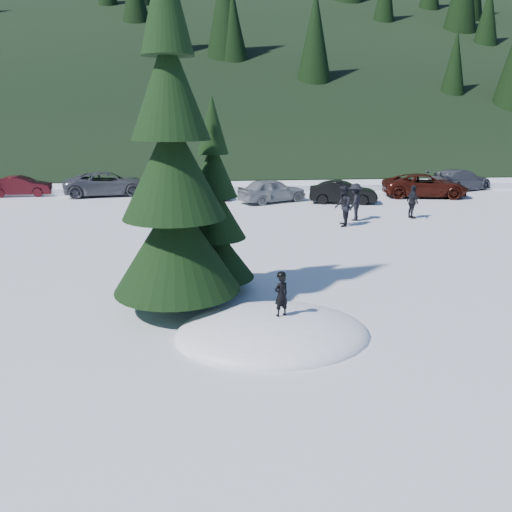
{
  "coord_description": "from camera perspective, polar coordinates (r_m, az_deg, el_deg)",
  "views": [
    {
      "loc": [
        -1.49,
        -10.41,
        4.8
      ],
      "look_at": [
        -0.09,
        2.79,
        1.1
      ],
      "focal_mm": 35.0,
      "sensor_mm": 36.0,
      "label": 1
    }
  ],
  "objects": [
    {
      "name": "car_1",
      "position": [
        34.93,
        -25.23,
        7.24
      ],
      "size": [
        3.86,
        1.54,
        1.25
      ],
      "primitive_type": "imported",
      "rotation": [
        0.0,
        0.0,
        1.63
      ],
      "color": "#380A0F",
      "rests_on": "ground"
    },
    {
      "name": "car_6",
      "position": [
        32.97,
        18.76,
        7.63
      ],
      "size": [
        5.47,
        3.24,
        1.43
      ],
      "primitive_type": "imported",
      "rotation": [
        0.0,
        0.0,
        1.39
      ],
      "color": "#39110A",
      "rests_on": "ground"
    },
    {
      "name": "adult_2",
      "position": [
        24.45,
        11.25,
        6.07
      ],
      "size": [
        1.18,
        1.32,
        1.78
      ],
      "primitive_type": "imported",
      "rotation": [
        0.0,
        0.0,
        4.13
      ],
      "color": "black",
      "rests_on": "ground"
    },
    {
      "name": "car_7",
      "position": [
        36.88,
        22.24,
        8.07
      ],
      "size": [
        5.34,
        3.91,
        1.44
      ],
      "primitive_type": "imported",
      "rotation": [
        0.0,
        0.0,
        2.01
      ],
      "color": "#4D4E55",
      "rests_on": "ground"
    },
    {
      "name": "snow_mound",
      "position": [
        11.56,
        1.91,
        -8.96
      ],
      "size": [
        4.48,
        3.52,
        0.96
      ],
      "primitive_type": "ellipsoid",
      "color": "white",
      "rests_on": "ground"
    },
    {
      "name": "ground",
      "position": [
        11.56,
        1.91,
        -8.96
      ],
      "size": [
        200.0,
        200.0,
        0.0
      ],
      "primitive_type": "plane",
      "color": "white",
      "rests_on": "ground"
    },
    {
      "name": "car_3",
      "position": [
        29.98,
        -6.92,
        7.45
      ],
      "size": [
        4.5,
        2.34,
        1.24
      ],
      "primitive_type": "imported",
      "rotation": [
        0.0,
        0.0,
        1.72
      ],
      "color": "#100E33",
      "rests_on": "ground"
    },
    {
      "name": "car_4",
      "position": [
        29.3,
        1.83,
        7.51
      ],
      "size": [
        4.38,
        3.19,
        1.39
      ],
      "primitive_type": "imported",
      "rotation": [
        0.0,
        0.0,
        2.0
      ],
      "color": "gray",
      "rests_on": "ground"
    },
    {
      "name": "spruce_tall",
      "position": [
        12.32,
        -9.43,
        8.47
      ],
      "size": [
        3.2,
        3.2,
        8.6
      ],
      "color": "black",
      "rests_on": "ground"
    },
    {
      "name": "adult_1",
      "position": [
        25.67,
        17.45,
        5.92
      ],
      "size": [
        0.51,
        1.0,
        1.63
      ],
      "primitive_type": "imported",
      "rotation": [
        0.0,
        0.0,
        1.69
      ],
      "color": "black",
      "rests_on": "ground"
    },
    {
      "name": "adult_0",
      "position": [
        23.01,
        9.89,
        5.64
      ],
      "size": [
        0.89,
        1.04,
        1.85
      ],
      "primitive_type": "imported",
      "rotation": [
        0.0,
        0.0,
        4.48
      ],
      "color": "black",
      "rests_on": "ground"
    },
    {
      "name": "spruce_short",
      "position": [
        13.88,
        -4.77,
        4.32
      ],
      "size": [
        2.2,
        2.2,
        5.37
      ],
      "color": "black",
      "rests_on": "ground"
    },
    {
      "name": "car_5",
      "position": [
        29.4,
        9.91,
        7.19
      ],
      "size": [
        4.05,
        2.17,
        1.27
      ],
      "primitive_type": "imported",
      "rotation": [
        0.0,
        0.0,
        1.35
      ],
      "color": "black",
      "rests_on": "ground"
    },
    {
      "name": "car_2",
      "position": [
        33.26,
        -16.57,
        7.92
      ],
      "size": [
        5.64,
        3.2,
        1.49
      ],
      "primitive_type": "imported",
      "rotation": [
        0.0,
        0.0,
        1.71
      ],
      "color": "#47484E",
      "rests_on": "ground"
    },
    {
      "name": "forest_hillside",
      "position": [
        64.89,
        -5.08,
        22.33
      ],
      "size": [
        200.0,
        60.0,
        25.0
      ],
      "primitive_type": null,
      "color": "black",
      "rests_on": "ground"
    },
    {
      "name": "child_skier",
      "position": [
        11.18,
        2.9,
        -4.51
      ],
      "size": [
        0.42,
        0.36,
        0.97
      ],
      "primitive_type": "imported",
      "rotation": [
        0.0,
        0.0,
        3.58
      ],
      "color": "black",
      "rests_on": "snow_mound"
    }
  ]
}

